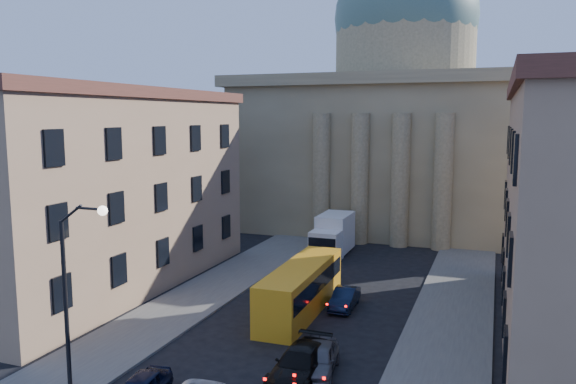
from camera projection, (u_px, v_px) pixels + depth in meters
name	position (u px, v px, depth m)	size (l,w,h in m)	color
sidewalk_left	(169.00, 315.00, 35.89)	(5.00, 60.00, 0.15)	#52504B
sidewalk_right	(443.00, 354.00, 29.98)	(5.00, 60.00, 0.15)	#52504B
church	(402.00, 123.00, 66.14)	(68.02, 28.76, 36.60)	#766848
building_left	(97.00, 188.00, 41.58)	(11.60, 26.60, 14.70)	#A38060
street_lamp	(74.00, 281.00, 25.39)	(2.62, 0.44, 8.83)	black
car_right_mid	(300.00, 364.00, 27.17)	(2.14, 5.26, 1.53)	black
car_right_far	(318.00, 359.00, 27.75)	(1.75, 4.34, 1.48)	#4D4D52
car_right_distant	(345.00, 298.00, 37.30)	(1.39, 4.00, 1.32)	black
city_bus	(301.00, 287.00, 36.46)	(2.72, 11.02, 3.09)	orange
box_truck	(333.00, 236.00, 51.51)	(2.69, 6.69, 3.67)	silver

